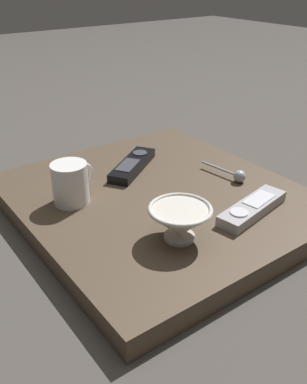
{
  "coord_description": "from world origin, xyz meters",
  "views": [
    {
      "loc": [
        0.52,
        0.69,
        0.52
      ],
      "look_at": [
        0.03,
        0.02,
        0.07
      ],
      "focal_mm": 39.94,
      "sensor_mm": 36.0,
      "label": 1
    }
  ],
  "objects_px": {
    "tv_remote_far": "(252,208)",
    "coffee_mug": "(71,183)",
    "tv_remote_near": "(133,165)",
    "cereal_bowl": "(180,221)",
    "teaspoon": "(237,175)"
  },
  "relations": [
    {
      "from": "tv_remote_far",
      "to": "tv_remote_near",
      "type": "bearing_deg",
      "value": -75.94
    },
    {
      "from": "tv_remote_far",
      "to": "coffee_mug",
      "type": "bearing_deg",
      "value": -43.34
    },
    {
      "from": "coffee_mug",
      "to": "cereal_bowl",
      "type": "bearing_deg",
      "value": 111.72
    },
    {
      "from": "cereal_bowl",
      "to": "coffee_mug",
      "type": "height_order",
      "value": "coffee_mug"
    },
    {
      "from": "tv_remote_far",
      "to": "cereal_bowl",
      "type": "bearing_deg",
      "value": -5.43
    },
    {
      "from": "coffee_mug",
      "to": "tv_remote_near",
      "type": "xyz_separation_m",
      "value": [
        -0.2,
        -0.06,
        -0.03
      ]
    },
    {
      "from": "cereal_bowl",
      "to": "coffee_mug",
      "type": "bearing_deg",
      "value": -68.28
    },
    {
      "from": "cereal_bowl",
      "to": "teaspoon",
      "type": "relative_size",
      "value": 0.94
    },
    {
      "from": "teaspoon",
      "to": "tv_remote_far",
      "type": "relative_size",
      "value": 0.65
    },
    {
      "from": "coffee_mug",
      "to": "teaspoon",
      "type": "xyz_separation_m",
      "value": [
        -0.37,
        0.14,
        -0.03
      ]
    },
    {
      "from": "teaspoon",
      "to": "tv_remote_near",
      "type": "height_order",
      "value": "teaspoon"
    },
    {
      "from": "cereal_bowl",
      "to": "tv_remote_near",
      "type": "height_order",
      "value": "cereal_bowl"
    },
    {
      "from": "cereal_bowl",
      "to": "tv_remote_near",
      "type": "distance_m",
      "value": 0.33
    },
    {
      "from": "coffee_mug",
      "to": "tv_remote_far",
      "type": "bearing_deg",
      "value": 136.66
    },
    {
      "from": "cereal_bowl",
      "to": "tv_remote_far",
      "type": "relative_size",
      "value": 0.61
    }
  ]
}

